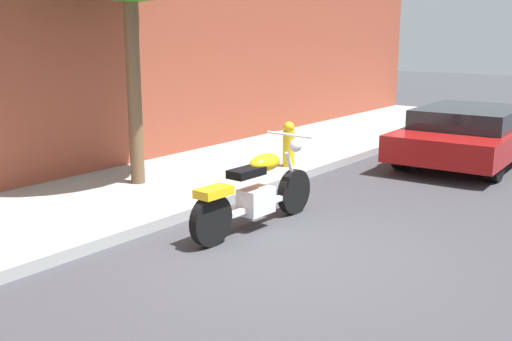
% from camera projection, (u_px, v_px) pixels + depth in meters
% --- Properties ---
extents(ground_plane, '(60.00, 60.00, 0.00)m').
position_uv_depth(ground_plane, '(268.00, 252.00, 6.69)').
color(ground_plane, '#38383D').
extents(sidewalk, '(24.84, 2.73, 0.14)m').
position_uv_depth(sidewalk, '(101.00, 202.00, 8.38)').
color(sidewalk, '#9C9C9C').
rests_on(sidewalk, ground).
extents(motorcycle, '(2.21, 0.70, 1.10)m').
position_uv_depth(motorcycle, '(256.00, 193.00, 7.41)').
color(motorcycle, black).
rests_on(motorcycle, ground).
extents(parked_car_red, '(4.09, 2.03, 1.03)m').
position_uv_depth(parked_car_red, '(469.00, 133.00, 11.16)').
color(parked_car_red, black).
rests_on(parked_car_red, ground).
extents(fire_hydrant, '(0.20, 0.20, 0.91)m').
position_uv_depth(fire_hydrant, '(289.00, 148.00, 10.24)').
color(fire_hydrant, gold).
rests_on(fire_hydrant, ground).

